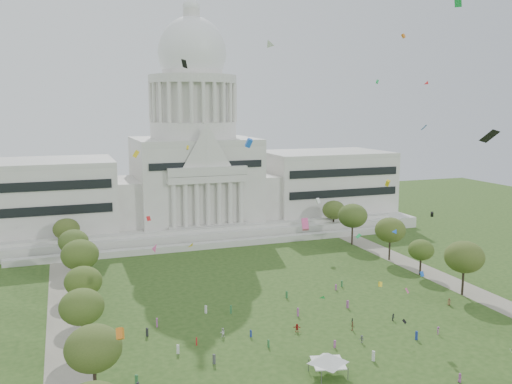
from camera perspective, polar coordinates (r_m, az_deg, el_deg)
name	(u,v)px	position (r m, az deg, el deg)	size (l,w,h in m)	color
ground	(337,352)	(107.98, 8.48, -16.28)	(400.00, 400.00, 0.00)	#284717
capitol	(194,170)	(206.09, -6.50, 2.31)	(160.00, 64.50, 91.30)	beige
path_left	(67,326)	(124.38, -19.31, -13.20)	(8.00, 160.00, 0.04)	gray
path_right	(441,278)	(156.62, 18.93, -8.57)	(8.00, 160.00, 0.04)	gray
row_tree_l_1	(93,348)	(90.58, -16.75, -15.49)	(8.86, 8.86, 12.59)	black
row_tree_l_2	(82,307)	(109.52, -17.88, -11.44)	(8.42, 8.42, 11.97)	black
row_tree_r_2	(464,257)	(142.40, 21.08, -6.40)	(9.55, 9.55, 13.58)	black
row_tree_l_3	(83,282)	(125.37, -17.72, -8.97)	(8.12, 8.12, 11.55)	black
row_tree_r_3	(421,250)	(155.94, 16.99, -5.86)	(7.01, 7.01, 9.98)	black
row_tree_l_4	(80,255)	(142.82, -18.05, -6.30)	(9.29, 9.29, 13.21)	black
row_tree_r_4	(390,230)	(167.92, 13.95, -3.91)	(9.19, 9.19, 13.06)	black
row_tree_l_5	(73,242)	(161.07, -18.67, -4.98)	(8.33, 8.33, 11.85)	black
row_tree_r_5	(353,216)	(183.83, 10.14, -2.47)	(9.82, 9.82, 13.96)	black
row_tree_l_6	(66,229)	(178.77, -19.34, -3.71)	(8.19, 8.19, 11.64)	black
row_tree_r_6	(334,210)	(200.66, 8.19, -1.88)	(8.42, 8.42, 11.97)	black
event_tent	(328,358)	(97.97, 7.61, -16.90)	(9.17, 9.17, 4.21)	#4C4C4C
person_0	(449,302)	(136.62, 19.66, -10.82)	(0.86, 0.56, 1.75)	olive
person_2	(393,317)	(123.94, 14.27, -12.65)	(0.80, 0.49, 1.64)	#26262B
person_3	(362,339)	(111.98, 11.07, -14.95)	(1.03, 0.53, 1.59)	#4C4C51
person_4	(352,326)	(117.25, 10.11, -13.70)	(1.15, 0.63, 1.97)	olive
person_5	(297,328)	(115.11, 4.34, -14.08)	(1.64, 0.65, 1.77)	#B21E1E
person_6	(460,378)	(102.08, 20.66, -17.83)	(0.81, 0.53, 1.66)	#994C8C
person_8	(223,332)	(112.73, -3.53, -14.54)	(0.93, 0.57, 1.90)	silver
person_9	(438,330)	(119.67, 18.63, -13.65)	(1.06, 0.55, 1.65)	#994C8C
person_10	(352,321)	(120.14, 10.10, -13.27)	(0.84, 0.46, 1.43)	#26262B
distant_crowd	(247,330)	(113.71, -1.00, -14.35)	(61.28, 39.11, 1.93)	#26262B
kite_swarm	(326,196)	(107.15, 7.39, -0.44)	(93.38, 103.34, 64.74)	green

